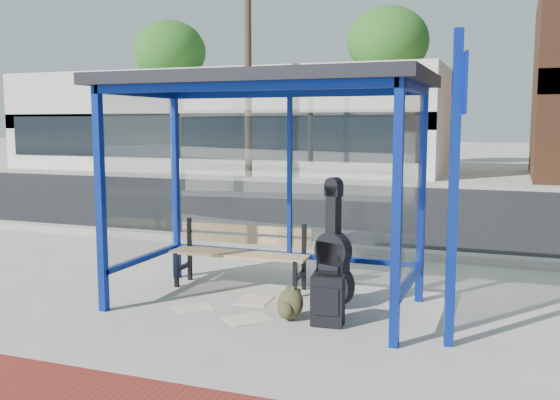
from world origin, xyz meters
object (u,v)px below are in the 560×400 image
at_px(bench, 241,250).
at_px(suitcase, 328,301).
at_px(backpack, 290,304).
at_px(guitar_bag, 333,263).

distance_m(bench, suitcase, 1.70).
bearing_deg(bench, backpack, -48.09).
relative_size(suitcase, backpack, 1.64).
relative_size(bench, suitcase, 3.12).
bearing_deg(guitar_bag, suitcase, -59.80).
xyz_separation_m(guitar_bag, suitcase, (0.13, -0.63, -0.23)).
xyz_separation_m(guitar_bag, backpack, (-0.28, -0.58, -0.32)).
xyz_separation_m(bench, backpack, (0.95, -0.97, -0.29)).
distance_m(guitar_bag, backpack, 0.72).
distance_m(guitar_bag, suitcase, 0.68).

